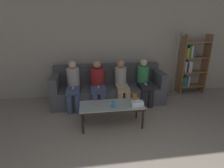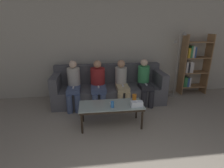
# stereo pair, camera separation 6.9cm
# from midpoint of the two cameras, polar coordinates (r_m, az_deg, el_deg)

# --- Properties ---
(wall_back) EXTENTS (12.00, 0.06, 2.60)m
(wall_back) POSITION_cam_midpoint_polar(r_m,az_deg,el_deg) (4.76, -1.27, 11.57)
(wall_back) COLOR #B7B2A3
(wall_back) RESTS_ON ground_plane
(couch) EXTENTS (2.76, 0.88, 0.92)m
(couch) POSITION_cam_midpoint_polar(r_m,az_deg,el_deg) (4.51, -0.54, -1.55)
(couch) COLOR #515156
(couch) RESTS_ON ground_plane
(coffee_table) EXTENTS (1.22, 0.52, 0.45)m
(coffee_table) POSITION_cam_midpoint_polar(r_m,az_deg,el_deg) (3.38, 0.34, -7.38)
(coffee_table) COLOR #8C9E99
(coffee_table) RESTS_ON ground_plane
(cup_near_left) EXTENTS (0.06, 0.06, 0.12)m
(cup_near_left) POSITION_cam_midpoint_polar(r_m,az_deg,el_deg) (3.24, 0.72, -6.65)
(cup_near_left) COLOR #3372BF
(cup_near_left) RESTS_ON coffee_table
(cup_near_right) EXTENTS (0.08, 0.08, 0.11)m
(cup_near_right) POSITION_cam_midpoint_polar(r_m,az_deg,el_deg) (3.58, 7.87, -4.27)
(cup_near_right) COLOR orange
(cup_near_right) RESTS_ON coffee_table
(tissue_box) EXTENTS (0.22, 0.12, 0.13)m
(tissue_box) POSITION_cam_midpoint_polar(r_m,az_deg,el_deg) (3.31, 8.66, -6.44)
(tissue_box) COLOR silver
(tissue_box) RESTS_ON coffee_table
(game_remote) EXTENTS (0.04, 0.15, 0.02)m
(game_remote) POSITION_cam_midpoint_polar(r_m,az_deg,el_deg) (3.36, 0.34, -6.56)
(game_remote) COLOR white
(game_remote) RESTS_ON coffee_table
(bookshelf) EXTENTS (0.75, 0.32, 1.66)m
(bookshelf) POSITION_cam_midpoint_polar(r_m,az_deg,el_deg) (5.40, 24.90, 5.52)
(bookshelf) COLOR #9E754C
(bookshelf) RESTS_ON ground_plane
(standing_lamp) EXTENTS (0.31, 0.26, 1.76)m
(standing_lamp) POSITION_cam_midpoint_polar(r_m,az_deg,el_deg) (4.98, 21.17, 8.14)
(standing_lamp) COLOR gray
(standing_lamp) RESTS_ON ground_plane
(seated_person_left_end) EXTENTS (0.31, 0.66, 1.11)m
(seated_person_left_end) POSITION_cam_midpoint_polar(r_m,az_deg,el_deg) (4.19, -11.95, 0.08)
(seated_person_left_end) COLOR #47567A
(seated_person_left_end) RESTS_ON ground_plane
(seated_person_mid_left) EXTENTS (0.35, 0.72, 1.10)m
(seated_person_mid_left) POSITION_cam_midpoint_polar(r_m,az_deg,el_deg) (4.19, -4.10, 0.53)
(seated_person_mid_left) COLOR #47567A
(seated_person_mid_left) RESTS_ON ground_plane
(seated_person_mid_right) EXTENTS (0.31, 0.67, 1.10)m
(seated_person_mid_right) POSITION_cam_midpoint_polar(r_m,az_deg,el_deg) (4.24, 3.69, 0.52)
(seated_person_mid_right) COLOR tan
(seated_person_mid_right) RESTS_ON ground_plane
(seated_person_right_end) EXTENTS (0.31, 0.62, 1.11)m
(seated_person_right_end) POSITION_cam_midpoint_polar(r_m,az_deg,el_deg) (4.39, 11.04, 0.94)
(seated_person_right_end) COLOR #28282D
(seated_person_right_end) RESTS_ON ground_plane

